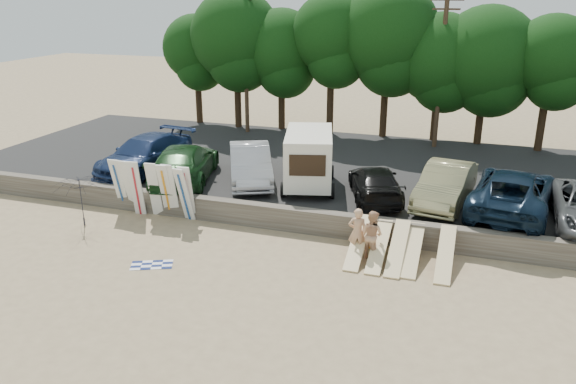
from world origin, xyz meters
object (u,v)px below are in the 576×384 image
object	(u,v)px
box_trailer	(309,157)
car_0	(145,155)
car_3	(375,183)
beach_umbrella	(83,201)
beachgoer_a	(357,232)
beachgoer_b	(372,235)
car_5	(513,191)
cooler	(376,249)
car_4	(446,185)
car_2	(250,164)
car_1	(184,163)

from	to	relation	value
box_trailer	car_0	bearing A→B (deg)	166.65
car_3	beach_umbrella	bearing A→B (deg)	6.84
beachgoer_a	beachgoer_b	world-z (taller)	beachgoer_a
car_5	beachgoer_b	bearing A→B (deg)	52.60
cooler	car_4	bearing A→B (deg)	64.54
beach_umbrella	beachgoer_a	bearing A→B (deg)	3.94
car_0	beachgoer_a	bearing A→B (deg)	-14.85
beachgoer_a	car_0	bearing A→B (deg)	-32.38
car_2	car_4	bearing A→B (deg)	-25.73
car_0	beachgoer_a	world-z (taller)	car_0
car_5	beachgoer_a	size ratio (longest dim) A/B	3.41
beachgoer_a	car_2	bearing A→B (deg)	-48.94
beachgoer_a	car_3	bearing A→B (deg)	-98.78
car_4	beach_umbrella	world-z (taller)	car_4
car_3	car_4	xyz separation A→B (m)	(2.99, 0.32, 0.14)
car_2	car_4	distance (m)	9.14
car_4	car_5	world-z (taller)	car_5
beach_umbrella	car_2	bearing A→B (deg)	47.66
car_0	car_2	size ratio (longest dim) A/B	1.14
car_3	cooler	size ratio (longest dim) A/B	13.09
car_5	cooler	bearing A→B (deg)	50.48
car_1	cooler	size ratio (longest dim) A/B	16.44
box_trailer	car_4	size ratio (longest dim) A/B	0.87
car_1	car_5	size ratio (longest dim) A/B	0.96
car_0	car_5	bearing A→B (deg)	6.67
car_2	car_3	size ratio (longest dim) A/B	1.09
car_2	beach_umbrella	bearing A→B (deg)	-157.16
box_trailer	car_3	distance (m)	3.35
car_3	beach_umbrella	size ratio (longest dim) A/B	2.04
car_0	car_4	bearing A→B (deg)	7.06
box_trailer	beachgoer_b	world-z (taller)	box_trailer
box_trailer	car_1	size ratio (longest dim) A/B	0.73
car_1	car_3	xyz separation A→B (m)	(9.20, 0.45, -0.19)
car_1	box_trailer	bearing A→B (deg)	173.43
car_0	cooler	distance (m)	13.44
beach_umbrella	car_1	bearing A→B (deg)	65.60
car_1	car_4	distance (m)	12.21
car_0	car_5	xyz separation A→B (m)	(17.52, -0.06, 0.00)
box_trailer	cooler	size ratio (longest dim) A/B	12.00
car_2	car_4	size ratio (longest dim) A/B	1.03
box_trailer	car_2	distance (m)	2.98
car_2	cooler	distance (m)	8.43
car_0	beach_umbrella	world-z (taller)	car_0
car_3	car_5	bearing A→B (deg)	164.02
box_trailer	beachgoer_a	world-z (taller)	box_trailer
car_4	car_3	bearing A→B (deg)	-165.34
car_1	car_5	xyz separation A→B (m)	(14.88, 0.66, -0.01)
car_3	car_4	size ratio (longest dim) A/B	0.95
beachgoer_b	car_2	bearing A→B (deg)	-10.24
box_trailer	cooler	distance (m)	6.42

